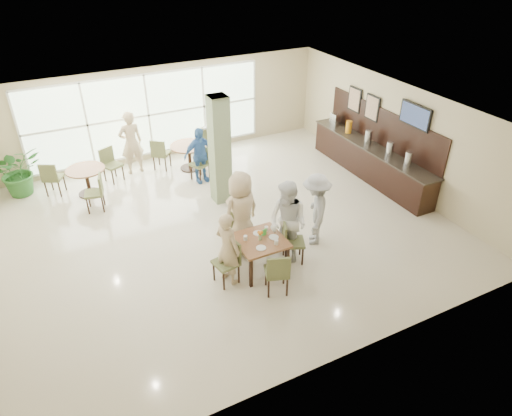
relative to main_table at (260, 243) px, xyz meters
name	(u,v)px	position (x,y,z in m)	size (l,w,h in m)	color
ground	(226,225)	(0.02, 1.82, -0.66)	(10.00, 10.00, 0.00)	beige
room_shell	(224,162)	(0.02, 1.82, 1.04)	(10.00, 10.00, 10.00)	white
window_bank	(149,115)	(-0.48, 6.28, 0.74)	(7.00, 0.04, 7.00)	silver
column	(220,151)	(0.42, 3.02, 0.74)	(0.45, 0.45, 2.80)	#6D7E57
main_table	(260,243)	(0.00, 0.00, 0.00)	(0.98, 0.98, 0.75)	brown
round_table_left	(86,175)	(-2.64, 4.89, -0.11)	(1.00, 1.00, 0.75)	brown
round_table_right	(189,151)	(0.30, 5.12, -0.09)	(1.08, 1.08, 0.75)	brown
chairs_main_table	(260,252)	(-0.02, -0.03, -0.19)	(2.11, 2.00, 0.95)	#4F5A31
chairs_table_left	(87,178)	(-2.64, 4.89, -0.19)	(2.16, 1.95, 0.95)	#4F5A31
chairs_table_right	(189,154)	(0.30, 5.10, -0.19)	(2.04, 1.77, 0.95)	#4F5A31
tabletop_clutter	(263,236)	(0.06, 0.00, 0.15)	(0.69, 0.68, 0.21)	white
buffet_counter	(370,159)	(4.72, 2.33, -0.11)	(0.64, 4.70, 1.95)	black
wall_tv	(415,116)	(4.96, 1.22, 1.49)	(0.06, 1.00, 0.58)	black
framed_art_a	(372,108)	(4.97, 2.82, 1.19)	(0.05, 0.55, 0.70)	black
framed_art_b	(355,99)	(4.97, 3.62, 1.19)	(0.05, 0.55, 0.70)	black
potted_plant	(18,171)	(-4.23, 5.74, 0.00)	(1.19, 1.19, 1.33)	#2D692A
teen_left	(228,248)	(-0.73, -0.03, 0.13)	(0.58, 0.38, 1.59)	tan
teen_far	(241,212)	(-0.02, 0.86, 0.27)	(0.91, 0.50, 1.87)	tan
teen_right	(288,222)	(0.69, 0.08, 0.26)	(0.89, 0.69, 1.83)	white
teen_standing	(315,209)	(1.55, 0.34, 0.19)	(1.09, 0.63, 1.69)	#A1A1A3
adult_a	(200,155)	(0.30, 4.22, 0.13)	(0.93, 0.53, 1.59)	#3A6AB0
adult_b	(218,137)	(1.20, 5.05, 0.19)	(1.58, 0.68, 1.71)	white
adult_standing	(131,143)	(-1.23, 5.61, 0.26)	(0.67, 0.44, 1.85)	tan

